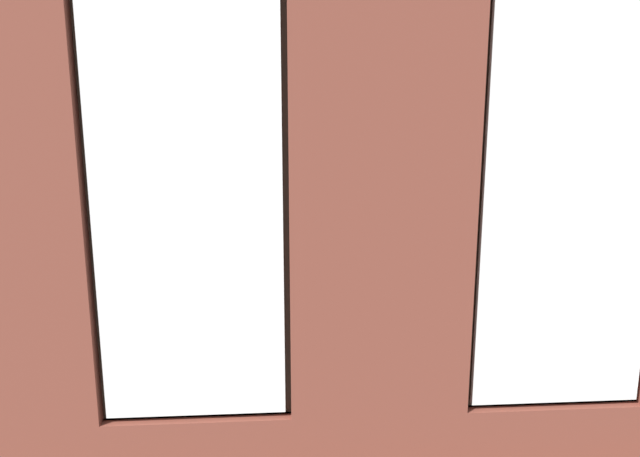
{
  "coord_description": "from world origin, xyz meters",
  "views": [
    {
      "loc": [
        0.5,
        5.47,
        2.11
      ],
      "look_at": [
        0.15,
        0.4,
        1.09
      ],
      "focal_mm": 32.0,
      "sensor_mm": 36.0,
      "label": 1
    }
  ],
  "objects_px": {
    "couch_by_window": "(262,396)",
    "media_console": "(57,307)",
    "tv_flatscreen": "(51,251)",
    "table_plant_small": "(323,272)",
    "potted_plant_mid_room_small": "(404,271)",
    "remote_silver": "(283,286)",
    "cup_ceramic": "(237,287)",
    "potted_plant_corner_near_left": "(500,212)",
    "potted_plant_foreground_right": "(135,238)",
    "couch_left": "(569,294)",
    "candle_jar": "(265,280)",
    "potted_plant_beside_window_right": "(9,380)",
    "coffee_table": "(283,292)",
    "papasan_chair": "(311,240)"
  },
  "relations": [
    {
      "from": "couch_by_window",
      "to": "media_console",
      "type": "xyz_separation_m",
      "value": [
        2.09,
        -2.14,
        -0.09
      ]
    },
    {
      "from": "couch_by_window",
      "to": "tv_flatscreen",
      "type": "bearing_deg",
      "value": -45.71
    },
    {
      "from": "table_plant_small",
      "to": "potted_plant_mid_room_small",
      "type": "xyz_separation_m",
      "value": [
        -1.0,
        -0.68,
        -0.19
      ]
    },
    {
      "from": "remote_silver",
      "to": "cup_ceramic",
      "type": "bearing_deg",
      "value": -49.59
    },
    {
      "from": "potted_plant_corner_near_left",
      "to": "media_console",
      "type": "bearing_deg",
      "value": 21.16
    },
    {
      "from": "cup_ceramic",
      "to": "media_console",
      "type": "distance_m",
      "value": 1.82
    },
    {
      "from": "potted_plant_foreground_right",
      "to": "couch_left",
      "type": "bearing_deg",
      "value": 155.05
    },
    {
      "from": "candle_jar",
      "to": "potted_plant_mid_room_small",
      "type": "bearing_deg",
      "value": -155.77
    },
    {
      "from": "table_plant_small",
      "to": "potted_plant_foreground_right",
      "type": "relative_size",
      "value": 0.25
    },
    {
      "from": "couch_by_window",
      "to": "remote_silver",
      "type": "bearing_deg",
      "value": -94.04
    },
    {
      "from": "potted_plant_beside_window_right",
      "to": "potted_plant_mid_room_small",
      "type": "height_order",
      "value": "potted_plant_beside_window_right"
    },
    {
      "from": "coffee_table",
      "to": "potted_plant_foreground_right",
      "type": "height_order",
      "value": "potted_plant_foreground_right"
    },
    {
      "from": "remote_silver",
      "to": "potted_plant_mid_room_small",
      "type": "height_order",
      "value": "potted_plant_mid_room_small"
    },
    {
      "from": "couch_by_window",
      "to": "papasan_chair",
      "type": "xyz_separation_m",
      "value": [
        -0.54,
        -4.17,
        0.1
      ]
    },
    {
      "from": "tv_flatscreen",
      "to": "potted_plant_mid_room_small",
      "type": "bearing_deg",
      "value": -168.08
    },
    {
      "from": "couch_left",
      "to": "papasan_chair",
      "type": "height_order",
      "value": "couch_left"
    },
    {
      "from": "couch_by_window",
      "to": "couch_left",
      "type": "xyz_separation_m",
      "value": [
        -3.01,
        -1.89,
        0.0
      ]
    },
    {
      "from": "cup_ceramic",
      "to": "tv_flatscreen",
      "type": "distance_m",
      "value": 1.84
    },
    {
      "from": "candle_jar",
      "to": "potted_plant_beside_window_right",
      "type": "height_order",
      "value": "potted_plant_beside_window_right"
    },
    {
      "from": "potted_plant_foreground_right",
      "to": "potted_plant_corner_near_left",
      "type": "relative_size",
      "value": 0.6
    },
    {
      "from": "potted_plant_mid_room_small",
      "to": "couch_left",
      "type": "bearing_deg",
      "value": 144.94
    },
    {
      "from": "couch_by_window",
      "to": "candle_jar",
      "type": "distance_m",
      "value": 2.2
    },
    {
      "from": "remote_silver",
      "to": "potted_plant_corner_near_left",
      "type": "bearing_deg",
      "value": 150.01
    },
    {
      "from": "potted_plant_beside_window_right",
      "to": "candle_jar",
      "type": "bearing_deg",
      "value": -122.63
    },
    {
      "from": "tv_flatscreen",
      "to": "remote_silver",
      "type": "bearing_deg",
      "value": 178.81
    },
    {
      "from": "cup_ceramic",
      "to": "potted_plant_foreground_right",
      "type": "height_order",
      "value": "potted_plant_foreground_right"
    },
    {
      "from": "couch_left",
      "to": "table_plant_small",
      "type": "xyz_separation_m",
      "value": [
        2.45,
        -0.35,
        0.18
      ]
    },
    {
      "from": "cup_ceramic",
      "to": "potted_plant_corner_near_left",
      "type": "bearing_deg",
      "value": -147.57
    },
    {
      "from": "remote_silver",
      "to": "papasan_chair",
      "type": "xyz_separation_m",
      "value": [
        -0.39,
        -2.07,
        0.02
      ]
    },
    {
      "from": "potted_plant_mid_room_small",
      "to": "coffee_table",
      "type": "bearing_deg",
      "value": 30.15
    },
    {
      "from": "coffee_table",
      "to": "potted_plant_mid_room_small",
      "type": "distance_m",
      "value": 1.63
    },
    {
      "from": "table_plant_small",
      "to": "potted_plant_foreground_right",
      "type": "xyz_separation_m",
      "value": [
        2.35,
        -1.89,
        -0.01
      ]
    },
    {
      "from": "couch_by_window",
      "to": "candle_jar",
      "type": "bearing_deg",
      "value": -89.0
    },
    {
      "from": "couch_by_window",
      "to": "table_plant_small",
      "type": "relative_size",
      "value": 9.89
    },
    {
      "from": "potted_plant_mid_room_small",
      "to": "potted_plant_foreground_right",
      "type": "relative_size",
      "value": 0.64
    },
    {
      "from": "remote_silver",
      "to": "potted_plant_beside_window_right",
      "type": "distance_m",
      "value": 2.76
    },
    {
      "from": "couch_by_window",
      "to": "remote_silver",
      "type": "xyz_separation_m",
      "value": [
        -0.15,
        -2.1,
        0.08
      ]
    },
    {
      "from": "potted_plant_beside_window_right",
      "to": "potted_plant_foreground_right",
      "type": "xyz_separation_m",
      "value": [
        0.28,
        -4.23,
        -0.04
      ]
    },
    {
      "from": "coffee_table",
      "to": "couch_by_window",
      "type": "bearing_deg",
      "value": 85.96
    },
    {
      "from": "media_console",
      "to": "potted_plant_beside_window_right",
      "type": "height_order",
      "value": "potted_plant_beside_window_right"
    },
    {
      "from": "table_plant_small",
      "to": "remote_silver",
      "type": "distance_m",
      "value": 0.44
    },
    {
      "from": "couch_by_window",
      "to": "papasan_chair",
      "type": "height_order",
      "value": "couch_by_window"
    },
    {
      "from": "papasan_chair",
      "to": "potted_plant_foreground_right",
      "type": "xyz_separation_m",
      "value": [
        2.33,
        0.04,
        0.07
      ]
    },
    {
      "from": "coffee_table",
      "to": "cup_ceramic",
      "type": "bearing_deg",
      "value": 15.0
    },
    {
      "from": "cup_ceramic",
      "to": "potted_plant_mid_room_small",
      "type": "xyz_separation_m",
      "value": [
        -1.85,
        -0.94,
        -0.13
      ]
    },
    {
      "from": "papasan_chair",
      "to": "remote_silver",
      "type": "bearing_deg",
      "value": 79.3
    },
    {
      "from": "cup_ceramic",
      "to": "couch_by_window",
      "type": "bearing_deg",
      "value": 98.6
    },
    {
      "from": "coffee_table",
      "to": "table_plant_small",
      "type": "distance_m",
      "value": 0.46
    },
    {
      "from": "candle_jar",
      "to": "papasan_chair",
      "type": "relative_size",
      "value": 0.09
    },
    {
      "from": "cup_ceramic",
      "to": "candle_jar",
      "type": "bearing_deg",
      "value": -139.89
    }
  ]
}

